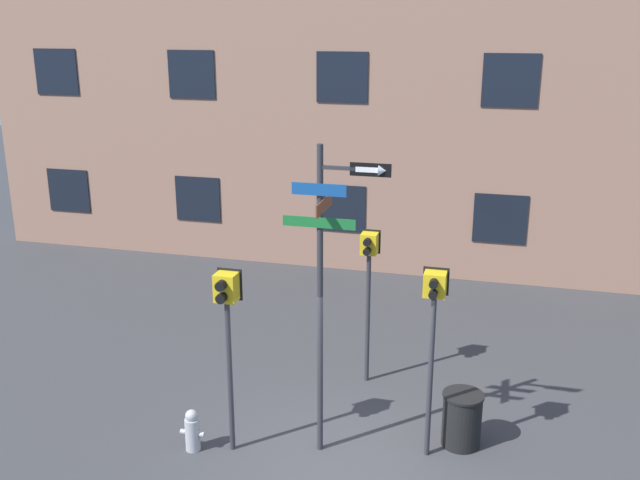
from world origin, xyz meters
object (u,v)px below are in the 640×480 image
object	(u,v)px
street_sign_pole	(325,276)
fire_hydrant	(192,431)
trash_bin	(462,419)
pedestrian_signal_left	(227,312)
pedestrian_signal_across	(369,268)
pedestrian_signal_right	(433,315)

from	to	relation	value
street_sign_pole	fire_hydrant	bearing A→B (deg)	-165.22
street_sign_pole	trash_bin	bearing A→B (deg)	19.04
pedestrian_signal_left	pedestrian_signal_across	distance (m)	3.10
trash_bin	fire_hydrant	bearing A→B (deg)	-163.04
street_sign_pole	pedestrian_signal_left	world-z (taller)	street_sign_pole
fire_hydrant	pedestrian_signal_right	bearing A→B (deg)	12.85
pedestrian_signal_across	fire_hydrant	bearing A→B (deg)	-126.65
pedestrian_signal_right	pedestrian_signal_across	xyz separation A→B (m)	(-1.34, 2.06, -0.10)
fire_hydrant	pedestrian_signal_left	bearing A→B (deg)	16.29
street_sign_pole	pedestrian_signal_right	size ratio (longest dim) A/B	1.60
pedestrian_signal_across	fire_hydrant	world-z (taller)	pedestrian_signal_across
pedestrian_signal_left	trash_bin	bearing A→B (deg)	17.08
street_sign_pole	fire_hydrant	world-z (taller)	street_sign_pole
trash_bin	pedestrian_signal_right	bearing A→B (deg)	-139.11
pedestrian_signal_right	pedestrian_signal_left	bearing A→B (deg)	-167.84
pedestrian_signal_left	pedestrian_signal_across	xyz separation A→B (m)	(1.54, 2.68, -0.09)
pedestrian_signal_right	fire_hydrant	xyz separation A→B (m)	(-3.46, -0.79, -1.94)
pedestrian_signal_across	trash_bin	distance (m)	3.00
pedestrian_signal_left	fire_hydrant	size ratio (longest dim) A/B	4.26
street_sign_pole	pedestrian_signal_right	bearing A→B (deg)	10.34
pedestrian_signal_across	street_sign_pole	bearing A→B (deg)	-94.36
street_sign_pole	pedestrian_signal_left	xyz separation A→B (m)	(-1.37, -0.34, -0.56)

